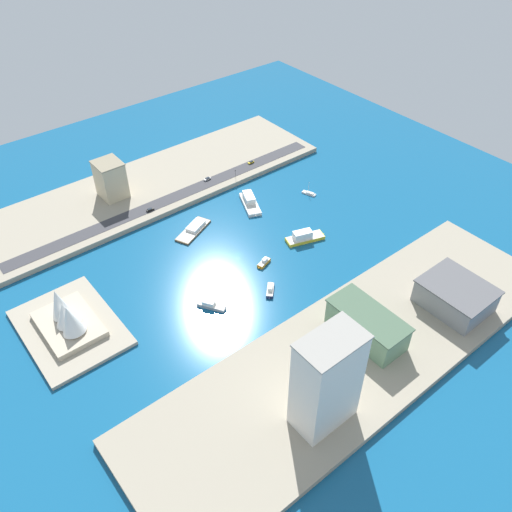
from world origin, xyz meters
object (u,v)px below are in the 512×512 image
ferry_yellow_fast (304,237)px  warehouse_low_gray (455,296)px  opera_landmark (66,317)px  barge_flat_brown (194,229)px  taxi_yellow_cab (251,162)px  patrol_launch_navy (270,290)px  hotel_broad_white (327,381)px  yacht_sleek_gray (211,305)px  office_block_beige (111,179)px  suv_black (150,210)px  sailboat_small_white (309,193)px  terminal_long_green (367,325)px  ferry_white_commuter (250,202)px  water_taxi_orange (264,263)px  sedan_silver (207,179)px  traffic_light_waterfront (235,173)px

ferry_yellow_fast → warehouse_low_gray: warehouse_low_gray is taller
opera_landmark → warehouse_low_gray: bearing=-124.8°
barge_flat_brown → taxi_yellow_cab: 82.71m
patrol_launch_navy → hotel_broad_white: 85.88m
ferry_yellow_fast → yacht_sleek_gray: size_ratio=1.61×
patrol_launch_navy → office_block_beige: 135.95m
office_block_beige → suv_black: 34.25m
ferry_yellow_fast → office_block_beige: bearing=31.9°
sailboat_small_white → ferry_yellow_fast: bearing=133.4°
terminal_long_green → opera_landmark: size_ratio=1.10×
hotel_broad_white → suv_black: 179.19m
hotel_broad_white → taxi_yellow_cab: hotel_broad_white is taller
terminal_long_green → yacht_sleek_gray: bearing=35.1°
ferry_white_commuter → opera_landmark: opera_landmark is taller
ferry_white_commuter → yacht_sleek_gray: bearing=129.4°
barge_flat_brown → sailboat_small_white: bearing=-100.6°
water_taxi_orange → patrol_launch_navy: size_ratio=1.02×
yacht_sleek_gray → sedan_silver: (98.60, -66.28, 2.80)m
warehouse_low_gray → terminal_long_green: bearing=73.9°
water_taxi_orange → hotel_broad_white: size_ratio=0.22×
patrol_launch_navy → warehouse_low_gray: size_ratio=0.31×
barge_flat_brown → warehouse_low_gray: warehouse_low_gray is taller
barge_flat_brown → water_taxi_orange: 53.52m
patrol_launch_navy → traffic_light_waterfront: traffic_light_waterfront is taller
ferry_white_commuter → suv_black: ferry_white_commuter is taller
water_taxi_orange → office_block_beige: (113.35, 36.17, 14.59)m
office_block_beige → taxi_yellow_cab: bearing=-104.5°
barge_flat_brown → taxi_yellow_cab: taxi_yellow_cab is taller
traffic_light_waterfront → patrol_launch_navy: bearing=152.6°
warehouse_low_gray → sedan_silver: size_ratio=6.63×
patrol_launch_navy → office_block_beige: (132.91, 24.63, 14.47)m
ferry_yellow_fast → barge_flat_brown: (49.91, 46.67, -1.27)m
taxi_yellow_cab → suv_black: 87.09m
sedan_silver → opera_landmark: size_ratio=0.14×
yacht_sleek_gray → terminal_long_green: 80.87m
yacht_sleek_gray → traffic_light_waterfront: traffic_light_waterfront is taller
warehouse_low_gray → ferry_yellow_fast: bearing=12.7°
hotel_broad_white → patrol_launch_navy: bearing=-24.4°
taxi_yellow_cab → traffic_light_waterfront: bearing=113.1°
water_taxi_orange → patrol_launch_navy: 22.71m
terminal_long_green → water_taxi_orange: bearing=2.3°
patrol_launch_navy → warehouse_low_gray: 95.82m
hotel_broad_white → warehouse_low_gray: size_ratio=1.44×
ferry_yellow_fast → opera_landmark: bearing=81.5°
ferry_white_commuter → terminal_long_green: size_ratio=0.68×
patrol_launch_navy → office_block_beige: office_block_beige is taller
sailboat_small_white → taxi_yellow_cab: size_ratio=2.22×
ferry_yellow_fast → patrol_launch_navy: 49.66m
opera_landmark → sailboat_small_white: bearing=-85.7°
sailboat_small_white → suv_black: sailboat_small_white is taller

